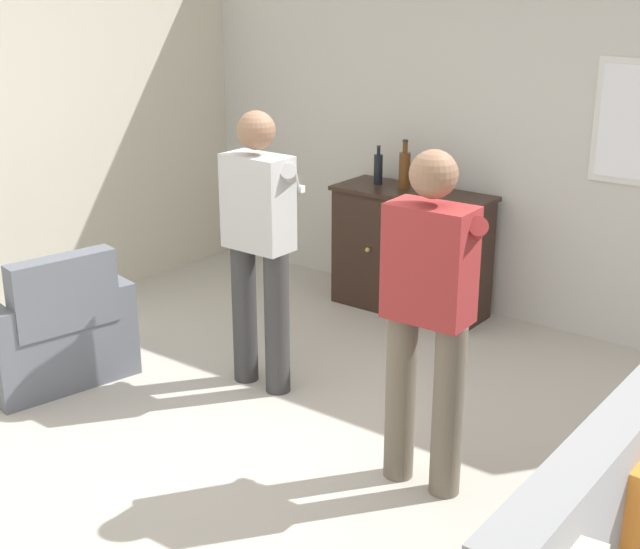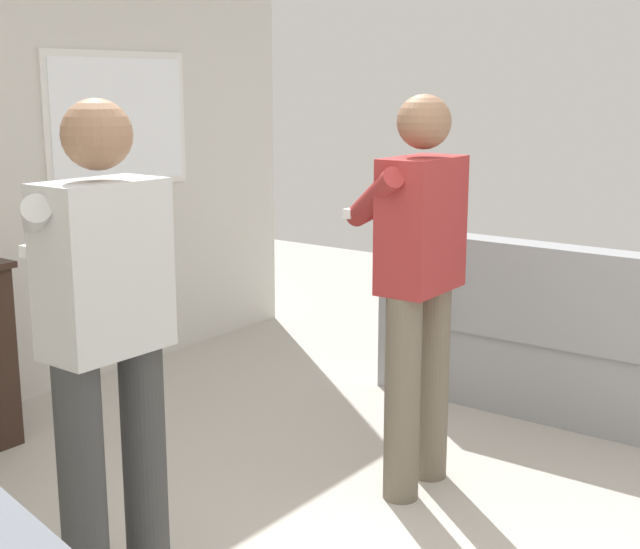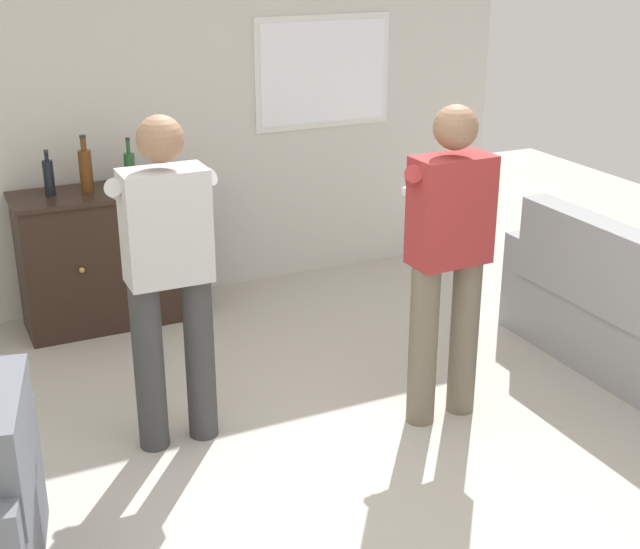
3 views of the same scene
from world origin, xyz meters
name	(u,v)px [view 2 (image 2 of 3)]	position (x,y,z in m)	size (l,w,h in m)	color
couch	(608,356)	(2.01, -0.09, 0.36)	(0.57, 2.50, 0.92)	gray
person_standing_left	(105,334)	(-0.56, 0.68, 0.94)	(0.56, 0.48, 1.68)	#383838
person_standing_right	(418,276)	(0.79, 0.32, 0.94)	(0.56, 0.48, 1.68)	#6B6051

